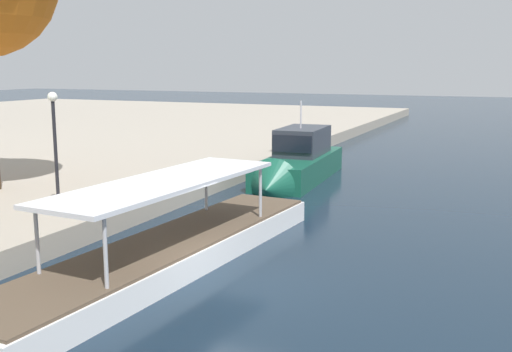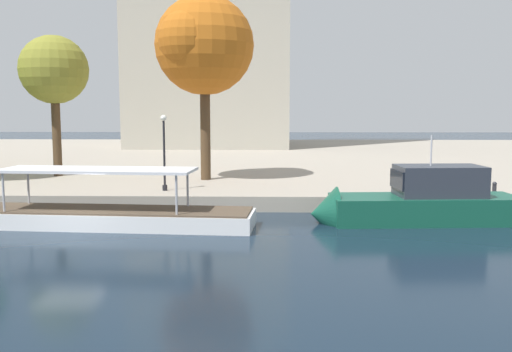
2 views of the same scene
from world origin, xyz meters
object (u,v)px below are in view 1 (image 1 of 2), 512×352
Objects in this scene: motor_yacht_2 at (296,166)px; mooring_bollard_0 at (275,144)px; lamp_post at (55,146)px; mooring_bollard_1 at (278,144)px; tour_boat_1 at (145,269)px.

mooring_bollard_0 is at bearing -149.87° from motor_yacht_2.
motor_yacht_2 is 13.23m from lamp_post.
tour_boat_1 is at bearing -168.48° from mooring_bollard_1.
mooring_bollard_0 is at bearing 177.30° from mooring_bollard_1.
motor_yacht_2 is 5.30m from mooring_bollard_0.
mooring_bollard_0 is 0.42m from mooring_bollard_1.
mooring_bollard_1 is at bearing -164.50° from tour_boat_1.
mooring_bollard_0 is 16.82m from lamp_post.
motor_yacht_2 reaches higher than mooring_bollard_1.
mooring_bollard_0 reaches higher than mooring_bollard_1.
mooring_bollard_1 is (0.42, -0.02, -0.06)m from mooring_bollard_0.
lamp_post is at bearing 175.12° from mooring_bollard_1.
tour_boat_1 is 17.87× the size of mooring_bollard_0.
motor_yacht_2 is at bearing -19.66° from lamp_post.
lamp_post is (-16.66, 1.44, 1.78)m from mooring_bollard_0.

